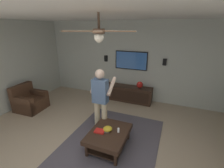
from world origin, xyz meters
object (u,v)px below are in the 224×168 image
(media_console, at_px, (128,94))
(book, at_px, (100,131))
(ceiling_fan, at_px, (100,33))
(tv, at_px, (131,60))
(coffee_table, at_px, (109,136))
(wall_speaker_right, at_px, (106,58))
(armchair, at_px, (30,101))
(vase_round, at_px, (140,85))
(remote_grey, at_px, (106,132))
(bowl, at_px, (108,129))
(wall_speaker_left, at_px, (165,62))
(person_standing, at_px, (101,98))
(remote_black, at_px, (100,130))
(remote_white, at_px, (118,130))

(media_console, xyz_separation_m, book, (-2.56, -0.13, 0.14))
(ceiling_fan, bearing_deg, tv, 5.15)
(coffee_table, distance_m, tv, 2.98)
(book, relative_size, wall_speaker_right, 1.00)
(wall_speaker_right, bearing_deg, armchair, 139.42)
(vase_round, bearing_deg, wall_speaker_right, 81.00)
(remote_grey, distance_m, wall_speaker_right, 3.22)
(bowl, height_order, wall_speaker_right, wall_speaker_right)
(media_console, distance_m, wall_speaker_left, 1.67)
(bowl, relative_size, remote_grey, 1.33)
(media_console, bearing_deg, ceiling_fan, 5.60)
(coffee_table, distance_m, vase_round, 2.55)
(bowl, bearing_deg, wall_speaker_left, -17.56)
(armchair, height_order, person_standing, person_standing)
(coffee_table, distance_m, book, 0.23)
(vase_round, relative_size, ceiling_fan, 0.19)
(remote_grey, height_order, vase_round, vase_round)
(bowl, distance_m, vase_round, 2.50)
(tv, bearing_deg, remote_grey, 5.37)
(tv, bearing_deg, ceiling_fan, 5.15)
(wall_speaker_right, bearing_deg, ceiling_fan, -157.29)
(remote_black, xyz_separation_m, ceiling_fan, (-0.22, -0.16, 2.04))
(armchair, distance_m, remote_white, 3.31)
(person_standing, bearing_deg, bowl, -141.44)
(person_standing, distance_m, remote_black, 0.76)
(remote_black, bearing_deg, vase_round, -71.22)
(book, bearing_deg, remote_grey, 8.60)
(remote_black, bearing_deg, remote_grey, -162.93)
(remote_white, bearing_deg, person_standing, 39.57)
(armchair, relative_size, remote_grey, 5.67)
(armchair, xyz_separation_m, bowl, (-0.62, -3.04, 0.17))
(tv, bearing_deg, wall_speaker_right, -90.77)
(bowl, bearing_deg, book, 126.91)
(tv, relative_size, ceiling_fan, 0.97)
(remote_black, xyz_separation_m, remote_grey, (-0.02, -0.15, 0.00))
(tv, height_order, ceiling_fan, ceiling_fan)
(person_standing, distance_m, wall_speaker_left, 2.62)
(tv, bearing_deg, book, 2.65)
(armchair, xyz_separation_m, vase_round, (1.87, -3.17, 0.38))
(remote_black, bearing_deg, media_console, -62.23)
(bowl, xyz_separation_m, wall_speaker_right, (2.71, 1.25, 1.00))
(coffee_table, distance_m, wall_speaker_right, 3.24)
(remote_black, height_order, wall_speaker_right, wall_speaker_right)
(armchair, distance_m, coffee_table, 3.15)
(armchair, distance_m, tv, 3.65)
(wall_speaker_right, xyz_separation_m, ceiling_fan, (-2.98, -1.25, 1.00))
(remote_grey, bearing_deg, ceiling_fan, -106.38)
(tv, distance_m, remote_black, 2.94)
(media_console, xyz_separation_m, bowl, (-2.45, -0.27, 0.17))
(tv, height_order, book, tv)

